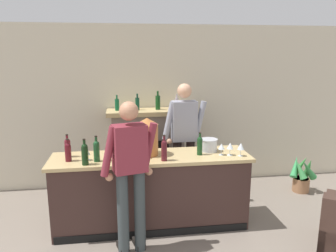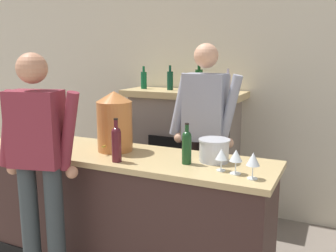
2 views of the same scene
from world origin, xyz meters
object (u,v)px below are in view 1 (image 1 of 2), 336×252
Objects in this scene: wine_bottle_merlot_tall at (68,147)px; wine_bottle_chardonnay_pale at (200,145)px; wine_glass_near_bucket at (87,152)px; wine_glass_by_dispenser at (241,147)px; wine_glass_back_row at (108,151)px; potted_plant_corner at (302,174)px; fireplace_stone at (148,149)px; ice_bucket_steel at (209,145)px; person_bartender at (184,139)px; wine_bottle_riesling_slim at (96,150)px; wine_bottle_cabernet_heavy at (68,151)px; person_customer at (130,172)px; wine_bottle_rose_blush at (85,153)px; copper_dispenser at (147,136)px; wine_glass_mid_counter at (230,146)px; wine_glass_front_left at (221,147)px; wine_bottle_port_short at (164,149)px.

wine_bottle_merlot_tall is 1.69m from wine_bottle_chardonnay_pale.
wine_glass_by_dispenser reaches higher than wine_glass_near_bucket.
potted_plant_corner is at bearing 15.56° from wine_glass_back_row.
ice_bucket_steel is (0.73, -1.17, 0.37)m from fireplace_stone.
ice_bucket_steel is 0.77× the size of wine_bottle_chardonnay_pale.
person_bartender is 5.75× the size of wine_bottle_riesling_slim.
wine_glass_back_row is 1.69m from wine_glass_by_dispenser.
wine_bottle_chardonnay_pale is at bearing 0.79° from wine_bottle_cabernet_heavy.
fireplace_stone is 5.94× the size of wine_bottle_cabernet_heavy.
wine_bottle_cabernet_heavy is 0.94× the size of wine_bottle_chardonnay_pale.
fireplace_stone is at bearing 62.05° from wine_bottle_riesling_slim.
person_customer reaches higher than wine_bottle_rose_blush.
wine_glass_back_row is (-0.50, -0.18, -0.12)m from copper_dispenser.
fireplace_stone is at bearing 50.89° from wine_bottle_cabernet_heavy.
fireplace_stone is 0.91m from person_bartender.
wine_bottle_merlot_tall is (-0.25, 0.34, -0.01)m from wine_bottle_rose_blush.
wine_bottle_riesling_slim reaches higher than wine_bottle_rose_blush.
person_customer is at bearing -44.06° from wine_glass_near_bucket.
copper_dispenser reaches higher than wine_glass_near_bucket.
person_bartender reaches higher than wine_glass_by_dispenser.
wine_bottle_cabernet_heavy is (-1.82, -0.16, 0.04)m from ice_bucket_steel.
ice_bucket_steel reaches higher than wine_glass_near_bucket.
copper_dispenser is 1.66× the size of wine_bottle_merlot_tall.
wine_bottle_merlot_tall is 1.69× the size of wine_glass_by_dispenser.
wine_glass_mid_counter is at bearing -151.01° from potted_plant_corner.
fireplace_stone is at bearing 168.44° from potted_plant_corner.
wine_bottle_chardonnay_pale is (0.68, -0.10, -0.11)m from copper_dispenser.
wine_glass_by_dispenser is at bearing -51.67° from person_bartender.
person_bartender reaches higher than ice_bucket_steel.
wine_glass_near_bucket is (0.01, 0.16, -0.04)m from wine_bottle_rose_blush.
wine_glass_mid_counter reaches higher than wine_glass_near_bucket.
wine_glass_front_left is at bearing 0.99° from wine_glass_back_row.
wine_bottle_rose_blush reaches higher than wine_glass_mid_counter.
person_bartender is (0.48, -0.69, 0.34)m from fireplace_stone.
wine_glass_back_row is 0.26m from wine_glass_near_bucket.
fireplace_stone reaches higher than potted_plant_corner.
person_bartender is 1.41m from wine_bottle_riesling_slim.
ice_bucket_steel is 1.49m from wine_bottle_riesling_slim.
ice_bucket_steel is 0.44m from wine_glass_by_dispenser.
wine_bottle_rose_blush reaches higher than wine_glass_front_left.
person_bartender is 7.96× the size of ice_bucket_steel.
wine_bottle_merlot_tall is (-1.01, 0.06, -0.11)m from copper_dispenser.
wine_bottle_rose_blush is 1.45m from wine_bottle_chardonnay_pale.
wine_glass_by_dispenser is at bearing -22.72° from wine_glass_mid_counter.
wine_glass_back_row is at bearing -12.31° from wine_glass_near_bucket.
wine_bottle_port_short reaches higher than wine_glass_mid_counter.
wine_bottle_port_short is 1.94× the size of wine_glass_mid_counter.
wine_bottle_chardonnay_pale is 0.92× the size of wine_bottle_port_short.
wine_glass_back_row is (-3.14, -0.87, 0.81)m from potted_plant_corner.
wine_bottle_chardonnay_pale is at bearing 19.24° from wine_bottle_port_short.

